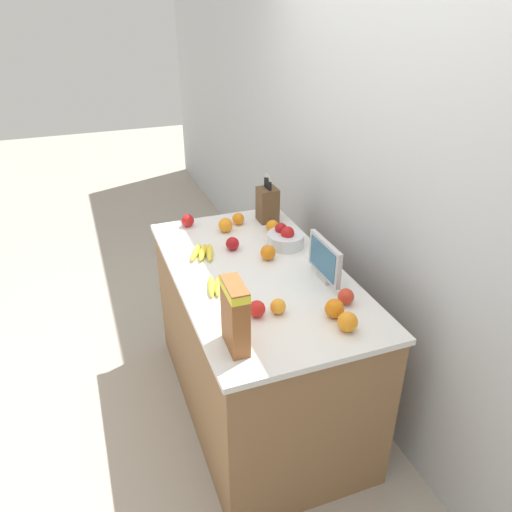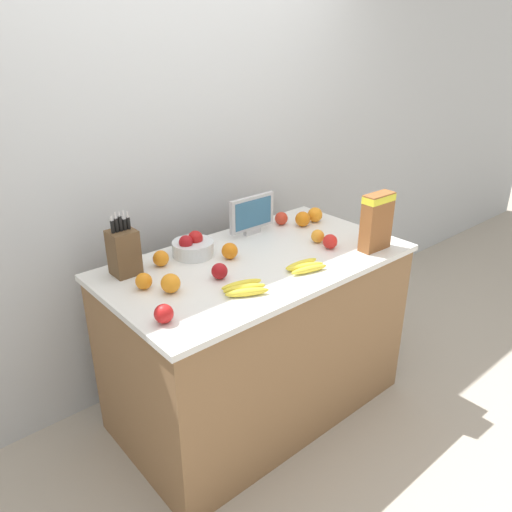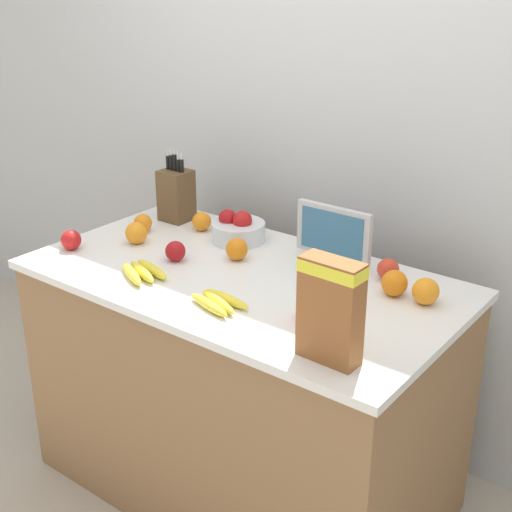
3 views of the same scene
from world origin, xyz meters
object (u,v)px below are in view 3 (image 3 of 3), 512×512
Objects in this scene: orange_front_right at (426,291)px; orange_back_center at (143,223)px; apple_near_bananas at (388,269)px; knife_block at (176,194)px; fruit_bowl at (238,229)px; apple_by_knife_block at (71,240)px; banana_bunch_right at (218,302)px; apple_front at (309,310)px; orange_front_left at (136,233)px; orange_by_cereal at (329,300)px; banana_bunch_left at (142,272)px; orange_mid_left at (394,283)px; small_monitor at (333,234)px; orange_near_bowl at (202,221)px; cereal_box at (331,306)px; orange_mid_right at (237,249)px; apple_leftmost at (175,251)px.

orange_back_center is at bearing -175.63° from orange_front_right.
knife_block is at bearing 179.81° from apple_near_bananas.
orange_front_right is (0.83, -0.07, -0.00)m from fruit_bowl.
fruit_bowl is 2.77× the size of apple_near_bananas.
fruit_bowl reaches higher than apple_by_knife_block.
banana_bunch_right is 2.72× the size of apple_by_knife_block.
apple_near_bananas is 0.43m from apple_front.
apple_near_bananas is at bearing 17.33° from orange_front_left.
orange_back_center reaches higher than orange_by_cereal.
orange_front_right is (1.20, -0.10, -0.07)m from knife_block.
banana_bunch_left is at bearing -58.73° from knife_block.
orange_front_left is 0.98× the size of orange_mid_left.
knife_block is at bearing 79.63° from apple_by_knife_block.
knife_block reaches higher than banana_bunch_left.
orange_by_cereal is at bearing -18.84° from knife_block.
orange_mid_left reaches higher than orange_front_left.
small_monitor is 4.01× the size of orange_back_center.
orange_back_center is at bearing -166.59° from small_monitor.
apple_near_bananas is at bearing 83.37° from apple_front.
knife_block is at bearing 121.27° from banana_bunch_left.
banana_bunch_right is 2.44× the size of orange_front_left.
apple_near_bananas is at bearing 83.32° from orange_by_cereal.
orange_front_right is at bearing 24.71° from banana_bunch_left.
orange_by_cereal is 0.92× the size of orange_near_bowl.
orange_back_center is (-0.79, -0.19, -0.08)m from small_monitor.
banana_bunch_right is 2.76× the size of apple_near_bananas.
orange_front_left is (-0.95, -0.30, 0.01)m from apple_near_bananas.
cereal_box is at bearing -42.44° from apple_front.
orange_front_right is at bearing -27.55° from apple_near_bananas.
apple_front is at bearing -67.41° from small_monitor.
orange_mid_right is 0.61m from orange_mid_left.
banana_bunch_left is 3.07× the size of orange_by_cereal.
knife_block is 1.41× the size of banana_bunch_left.
banana_bunch_left is 1.04× the size of banana_bunch_right.
apple_leftmost is at bearing -139.95° from orange_mid_right.
apple_near_bananas is 1.06× the size of orange_by_cereal.
orange_mid_left is at bearing 45.67° from banana_bunch_right.
orange_front_left is 0.98× the size of orange_front_right.
apple_leftmost is (-0.00, 0.18, 0.02)m from banana_bunch_left.
apple_front is 0.91m from orange_front_left.
orange_front_right reaches higher than banana_bunch_left.
apple_by_knife_block is 1.05m from apple_front.
orange_mid_right is at bearing 15.13° from orange_front_left.
apple_front is 0.99× the size of orange_near_bowl.
orange_front_right is at bearing -3.69° from orange_near_bowl.
small_monitor is 0.78m from orange_front_left.
apple_by_knife_block is at bearing -161.63° from orange_mid_left.
orange_mid_right reaches higher than banana_bunch_left.
banana_bunch_left is 0.32m from orange_front_left.
orange_front_left is 0.43m from orange_mid_right.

